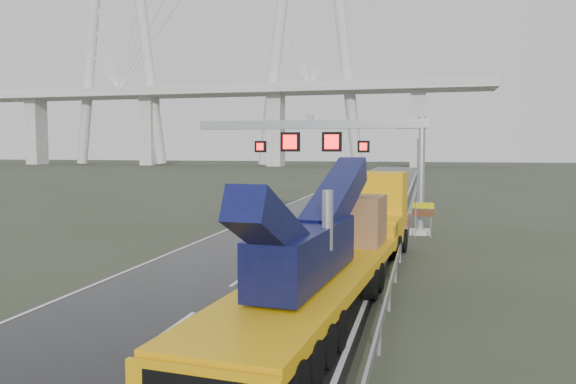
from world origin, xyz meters
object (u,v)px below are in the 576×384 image
(exit_sign_pair, at_px, (423,213))
(heavy_haul_truck, at_px, (346,235))
(sign_gantry, at_px, (343,143))
(striped_barrier, at_px, (407,221))

(exit_sign_pair, bearing_deg, heavy_haul_truck, -95.36)
(sign_gantry, relative_size, striped_barrier, 14.13)
(striped_barrier, bearing_deg, exit_sign_pair, -80.94)
(sign_gantry, height_order, exit_sign_pair, sign_gantry)
(exit_sign_pair, bearing_deg, sign_gantry, 174.46)
(heavy_haul_truck, relative_size, striped_barrier, 20.13)
(striped_barrier, bearing_deg, heavy_haul_truck, -106.27)
(exit_sign_pair, bearing_deg, striped_barrier, 116.46)
(sign_gantry, distance_m, striped_barrier, 6.72)
(sign_gantry, xyz_separation_m, exit_sign_pair, (5.00, -1.19, -4.13))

